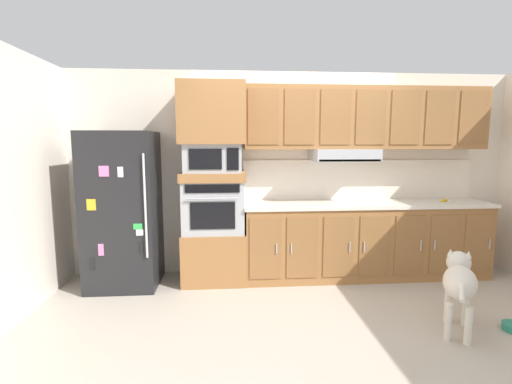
# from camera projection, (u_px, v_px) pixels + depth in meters

# --- Properties ---
(ground_plane) EXTENTS (9.60, 9.60, 0.00)m
(ground_plane) POSITION_uv_depth(u_px,v_px,m) (309.00, 303.00, 3.76)
(ground_plane) COLOR #B2A899
(back_kitchen_wall) EXTENTS (6.20, 0.12, 2.50)m
(back_kitchen_wall) POSITION_uv_depth(u_px,v_px,m) (292.00, 173.00, 4.69)
(back_kitchen_wall) COLOR silver
(back_kitchen_wall) RESTS_ON ground
(side_panel_left) EXTENTS (0.12, 7.10, 2.50)m
(side_panel_left) POSITION_uv_depth(u_px,v_px,m) (13.00, 185.00, 3.38)
(side_panel_left) COLOR silver
(side_panel_left) RESTS_ON ground
(refrigerator) EXTENTS (0.76, 0.73, 1.76)m
(refrigerator) POSITION_uv_depth(u_px,v_px,m) (123.00, 210.00, 4.16)
(refrigerator) COLOR black
(refrigerator) RESTS_ON ground
(oven_base_cabinet) EXTENTS (0.74, 0.62, 0.60)m
(oven_base_cabinet) POSITION_uv_depth(u_px,v_px,m) (214.00, 255.00, 4.38)
(oven_base_cabinet) COLOR #996638
(oven_base_cabinet) RESTS_ON ground
(built_in_oven) EXTENTS (0.70, 0.62, 0.60)m
(built_in_oven) POSITION_uv_depth(u_px,v_px,m) (214.00, 206.00, 4.30)
(built_in_oven) COLOR #A8AAAF
(built_in_oven) RESTS_ON oven_base_cabinet
(appliance_mid_shelf) EXTENTS (0.74, 0.62, 0.10)m
(appliance_mid_shelf) POSITION_uv_depth(u_px,v_px,m) (213.00, 176.00, 4.26)
(appliance_mid_shelf) COLOR #996638
(appliance_mid_shelf) RESTS_ON built_in_oven
(microwave) EXTENTS (0.64, 0.54, 0.32)m
(microwave) POSITION_uv_depth(u_px,v_px,m) (213.00, 158.00, 4.23)
(microwave) COLOR #A8AAAF
(microwave) RESTS_ON appliance_mid_shelf
(appliance_upper_cabinet) EXTENTS (0.74, 0.62, 0.68)m
(appliance_upper_cabinet) POSITION_uv_depth(u_px,v_px,m) (212.00, 114.00, 4.16)
(appliance_upper_cabinet) COLOR #996638
(appliance_upper_cabinet) RESTS_ON microwave
(lower_cabinet_run) EXTENTS (2.94, 0.63, 0.88)m
(lower_cabinet_run) POSITION_uv_depth(u_px,v_px,m) (365.00, 241.00, 4.50)
(lower_cabinet_run) COLOR #996638
(lower_cabinet_run) RESTS_ON ground
(countertop_slab) EXTENTS (2.98, 0.64, 0.04)m
(countertop_slab) POSITION_uv_depth(u_px,v_px,m) (366.00, 204.00, 4.44)
(countertop_slab) COLOR silver
(countertop_slab) RESTS_ON lower_cabinet_run
(backsplash_panel) EXTENTS (2.98, 0.02, 0.50)m
(backsplash_panel) POSITION_uv_depth(u_px,v_px,m) (358.00, 179.00, 4.69)
(backsplash_panel) COLOR white
(backsplash_panel) RESTS_ON countertop_slab
(upper_cabinet_with_hood) EXTENTS (2.94, 0.48, 0.88)m
(upper_cabinet_with_hood) POSITION_uv_depth(u_px,v_px,m) (364.00, 121.00, 4.43)
(upper_cabinet_with_hood) COLOR #996638
(upper_cabinet_with_hood) RESTS_ON backsplash_panel
(screwdriver) EXTENTS (0.15, 0.16, 0.03)m
(screwdriver) POSITION_uv_depth(u_px,v_px,m) (445.00, 200.00, 4.48)
(screwdriver) COLOR yellow
(screwdriver) RESTS_ON countertop_slab
(dog) EXTENTS (0.54, 0.80, 0.65)m
(dog) POSITION_uv_depth(u_px,v_px,m) (459.00, 281.00, 3.19)
(dog) COLOR beige
(dog) RESTS_ON ground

